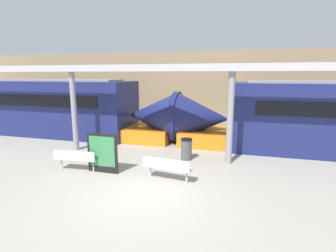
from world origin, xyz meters
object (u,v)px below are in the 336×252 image
Objects in this scene: train_right at (42,108)px; poster_board at (102,153)px; bench_near at (167,166)px; support_column_near at (230,119)px; bench_far at (76,158)px; support_column_far at (74,112)px; trash_bin at (186,149)px.

train_right is 11.67× the size of poster_board.
support_column_near reaches higher than bench_near.
bench_far is 5.98m from support_column_near.
poster_board is (-2.42, 0.08, 0.23)m from bench_near.
support_column_far is at bearing -33.28° from train_right.
support_column_far is (-1.65, 2.40, 1.30)m from bench_far.
bench_far is 1.06m from poster_board.
trash_bin is at bearing -0.32° from support_column_far.
support_column_near reaches higher than train_right.
support_column_far reaches higher than bench_far.
trash_bin is at bearing -16.34° from train_right.
trash_bin is at bearing 28.89° from bench_far.
trash_bin is at bearing -179.02° from support_column_near.
support_column_near is (5.32, 2.40, 1.30)m from bench_far.
poster_board is 0.40× the size of support_column_far.
train_right reaches higher than bench_far.
train_right is at bearing 143.81° from poster_board.
bench_far is 4.32m from trash_bin.
train_right is 11.48m from support_column_near.
bench_far is (5.83, -5.14, -1.02)m from train_right.
train_right is 9.89m from trash_bin.
train_right is 7.83m from bench_far.
poster_board reaches higher than trash_bin.
support_column_far reaches higher than train_right.
bench_far is (-3.45, -0.04, -0.00)m from bench_near.
train_right is 18.87× the size of trash_bin.
poster_board is at bearing 2.41° from bench_far.
poster_board is (-2.58, -2.25, 0.28)m from trash_bin.
bench_near is 1.03× the size of bench_far.
poster_board is (1.03, 0.12, 0.23)m from bench_far.
bench_near is at bearing -128.37° from support_column_near.
train_right reaches higher than bench_near.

